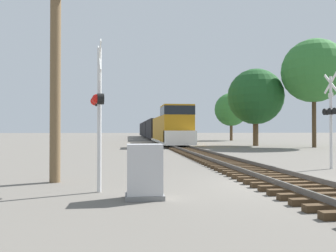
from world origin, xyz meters
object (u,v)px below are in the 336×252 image
Objects in this scene: utility_pole at (55,75)px; tree_mid_background at (256,97)px; relay_cabinet at (145,172)px; freight_train at (154,129)px; tree_deep_background at (231,110)px; crossing_signal_near at (98,106)px; tree_far_right at (314,71)px; crossing_signal_far at (331,114)px.

utility_pole is 28.93m from tree_mid_background.
tree_mid_background is (13.78, 26.63, 4.80)m from relay_cabinet.
freight_train is 51.70m from utility_pole.
crossing_signal_near is at bearing -112.50° from tree_deep_background.
freight_train reaches higher than crossing_signal_near.
utility_pole is (-1.60, 1.97, 1.17)m from crossing_signal_near.
tree_deep_background is (19.81, 42.00, 1.62)m from utility_pole.
freight_train is 29.25m from tree_mid_background.
utility_pole reaches higher than freight_train.
tree_far_right is 22.60m from tree_deep_background.
freight_train is 9.36× the size of utility_pole.
tree_mid_background reaches higher than relay_cabinet.
tree_far_right is (13.72, -31.56, 5.86)m from freight_train.
utility_pole is at bearing -150.39° from crossing_signal_near.
utility_pole is at bearing 133.30° from relay_cabinet.
freight_train is 34.91m from tree_far_right.
crossing_signal_far is at bearing 104.12° from crossing_signal_near.
relay_cabinet is at bearing -110.64° from tree_deep_background.
crossing_signal_far is 10.44m from relay_cabinet.
freight_train is 15.74m from tree_deep_background.
tree_far_right is at bearing -31.48° from crossing_signal_far.
crossing_signal_near is 10.90m from crossing_signal_far.
utility_pole is 0.82× the size of tree_mid_background.
freight_train is 54.37m from relay_cabinet.
relay_cabinet is 48.33m from tree_deep_background.
utility_pole is 0.64× the size of tree_far_right.
tree_far_right reaches higher than tree_mid_background.
tree_far_right is at bearing 128.32° from crossing_signal_near.
crossing_signal_near is 2.40m from relay_cabinet.
tree_far_right is 6.47m from tree_mid_background.
tree_mid_background is at bearing -71.55° from freight_train.
crossing_signal_near is 0.60× the size of utility_pole.
tree_far_right reaches higher than crossing_signal_near.
tree_mid_background is at bearing 140.11° from crossing_signal_near.
freight_train is 8.21× the size of tree_deep_background.
crossing_signal_near is 0.97× the size of crossing_signal_far.
tree_mid_background is (16.63, 23.61, 1.87)m from utility_pole.
crossing_signal_near is 29.82m from tree_mid_background.
utility_pole is at bearing -98.28° from freight_train.
crossing_signal_far is 0.51× the size of tree_mid_background.
freight_train is 7.67× the size of tree_mid_background.
relay_cabinet is 0.20× the size of utility_pole.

